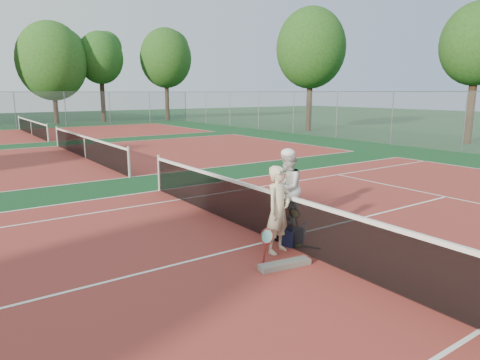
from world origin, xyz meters
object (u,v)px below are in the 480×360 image
player_b (287,188)px  racket_spare (296,245)px  sports_bag_navy (292,237)px  player_a (278,210)px  sports_bag_purple (283,234)px  water_bottle (304,231)px  racket_red (267,245)px  net_main (274,216)px  racket_black_held (294,220)px

player_b → racket_spare: size_ratio=2.77×
sports_bag_navy → player_a: bearing=-164.7°
sports_bag_purple → water_bottle: (0.40, -0.19, 0.02)m
player_b → racket_spare: (-0.86, -1.27, -0.81)m
racket_red → racket_spare: bearing=-19.7°
racket_red → racket_spare: (0.89, 0.20, -0.26)m
net_main → player_b: bearing=36.8°
racket_black_held → sports_bag_navy: bearing=17.5°
racket_spare → sports_bag_navy: size_ratio=1.49×
racket_spare → sports_bag_purple: size_ratio=1.94×
player_b → sports_bag_navy: (-0.85, -1.14, -0.67)m
water_bottle → player_b: bearing=67.7°
net_main → sports_bag_purple: net_main is taller
racket_red → racket_black_held: 1.72m
player_a → sports_bag_purple: size_ratio=5.32×
racket_red → player_b: bearing=7.6°
player_a → player_b: 1.85m
player_b → racket_black_held: player_b is taller
player_a → sports_bag_purple: (0.52, 0.45, -0.70)m
net_main → water_bottle: net_main is taller
net_main → player_a: size_ratio=6.68×
player_b → racket_black_held: size_ratio=3.11×
net_main → player_a: player_a is taller
sports_bag_navy → net_main: bearing=108.8°
player_b → water_bottle: 1.29m
sports_bag_navy → water_bottle: (0.43, 0.13, -0.01)m
net_main → racket_black_held: net_main is taller
racket_black_held → water_bottle: 0.47m
net_main → racket_spare: size_ratio=18.29×
racket_spare → water_bottle: bearing=-95.3°
player_b → sports_bag_purple: 1.36m
player_b → racket_black_held: 0.85m
net_main → sports_bag_navy: (0.14, -0.40, -0.35)m
player_b → racket_black_held: bearing=26.5°
racket_black_held → racket_spare: bearing=22.7°
racket_black_held → sports_bag_purple: bearing=-2.4°
net_main → player_b: (0.99, 0.74, 0.32)m
player_b → racket_spare: 1.73m
racket_black_held → sports_bag_purple: racket_black_held is taller
player_a → sports_bag_purple: bearing=24.9°
player_a → racket_spare: 0.93m
player_a → player_b: bearing=27.8°
sports_bag_purple → racket_spare: bearing=-95.7°
player_a → water_bottle: (0.92, 0.27, -0.67)m
racket_spare → player_a: bearing=55.9°
net_main → racket_spare: (0.13, -0.53, -0.49)m
net_main → player_b: player_b is taller
player_b → water_bottle: (-0.41, -1.01, -0.68)m
racket_red → racket_spare: 0.95m
racket_black_held → sports_bag_purple: (-0.53, -0.25, -0.14)m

